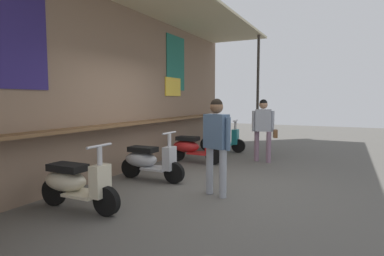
{
  "coord_description": "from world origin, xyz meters",
  "views": [
    {
      "loc": [
        -5.13,
        -2.38,
        1.57
      ],
      "look_at": [
        1.7,
        0.99,
        0.89
      ],
      "focal_mm": 29.61,
      "sensor_mm": 36.0,
      "label": 1
    }
  ],
  "objects_px": {
    "shopper_with_handbag": "(264,125)",
    "shopper_browsing": "(216,137)",
    "scooter_silver": "(148,160)",
    "scooter_red": "(192,147)",
    "scooter_teal": "(220,139)",
    "scooter_cream": "(74,183)"
  },
  "relations": [
    {
      "from": "scooter_silver",
      "to": "scooter_teal",
      "type": "height_order",
      "value": "same"
    },
    {
      "from": "scooter_cream",
      "to": "scooter_red",
      "type": "xyz_separation_m",
      "value": [
        3.8,
        -0.0,
        0.0
      ]
    },
    {
      "from": "scooter_teal",
      "to": "scooter_red",
      "type": "bearing_deg",
      "value": -93.91
    },
    {
      "from": "scooter_red",
      "to": "shopper_browsing",
      "type": "bearing_deg",
      "value": -57.06
    },
    {
      "from": "shopper_with_handbag",
      "to": "shopper_browsing",
      "type": "height_order",
      "value": "shopper_browsing"
    },
    {
      "from": "shopper_with_handbag",
      "to": "shopper_browsing",
      "type": "bearing_deg",
      "value": 164.14
    },
    {
      "from": "scooter_cream",
      "to": "shopper_with_handbag",
      "type": "relative_size",
      "value": 0.89
    },
    {
      "from": "scooter_cream",
      "to": "scooter_red",
      "type": "relative_size",
      "value": 1.0
    },
    {
      "from": "scooter_silver",
      "to": "shopper_browsing",
      "type": "distance_m",
      "value": 1.7
    },
    {
      "from": "shopper_with_handbag",
      "to": "shopper_browsing",
      "type": "xyz_separation_m",
      "value": [
        -3.17,
        0.01,
        0.02
      ]
    },
    {
      "from": "scooter_silver",
      "to": "scooter_teal",
      "type": "relative_size",
      "value": 1.0
    },
    {
      "from": "scooter_cream",
      "to": "scooter_red",
      "type": "height_order",
      "value": "same"
    },
    {
      "from": "shopper_with_handbag",
      "to": "scooter_teal",
      "type": "bearing_deg",
      "value": 41.57
    },
    {
      "from": "scooter_cream",
      "to": "shopper_with_handbag",
      "type": "distance_m",
      "value": 4.98
    },
    {
      "from": "scooter_teal",
      "to": "scooter_silver",
      "type": "bearing_deg",
      "value": -93.91
    },
    {
      "from": "scooter_cream",
      "to": "shopper_with_handbag",
      "type": "xyz_separation_m",
      "value": [
        4.69,
        -1.57,
        0.56
      ]
    },
    {
      "from": "scooter_silver",
      "to": "shopper_with_handbag",
      "type": "distance_m",
      "value": 3.28
    },
    {
      "from": "scooter_cream",
      "to": "shopper_browsing",
      "type": "bearing_deg",
      "value": 43.34
    },
    {
      "from": "scooter_red",
      "to": "shopper_browsing",
      "type": "xyz_separation_m",
      "value": [
        -2.28,
        -1.57,
        0.58
      ]
    },
    {
      "from": "scooter_silver",
      "to": "scooter_teal",
      "type": "distance_m",
      "value": 3.84
    },
    {
      "from": "scooter_cream",
      "to": "shopper_browsing",
      "type": "height_order",
      "value": "shopper_browsing"
    },
    {
      "from": "scooter_cream",
      "to": "scooter_silver",
      "type": "bearing_deg",
      "value": 89.29
    }
  ]
}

